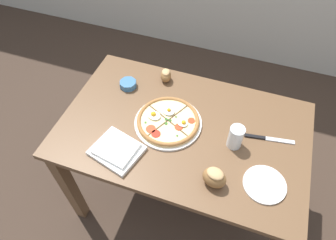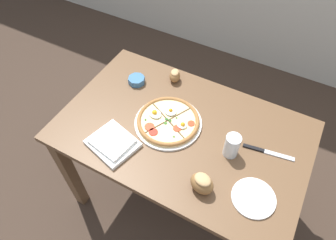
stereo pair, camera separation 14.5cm
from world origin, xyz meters
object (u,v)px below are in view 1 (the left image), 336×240
Objects in this scene: knife_main at (269,139)px; side_saucer at (265,184)px; pizza at (168,121)px; water_glass at (235,138)px; bread_piece_near at (166,75)px; dining_table at (182,141)px; ramekin_bowl at (128,84)px; napkin_folded at (117,150)px; bread_piece_mid at (214,177)px.

knife_main is 1.28× the size of side_saucer.
water_glass reaches higher than pizza.
dining_table is at bearing -56.07° from bread_piece_near.
ramekin_bowl is 0.78m from knife_main.
water_glass is at bearing 23.69° from napkin_folded.
bread_piece_near is (-0.11, 0.29, 0.02)m from pizza.
water_glass is (0.49, 0.22, 0.04)m from napkin_folded.
water_glass is 0.65× the size of side_saucer.
knife_main is at bearing -7.57° from ramekin_bowl.
knife_main is at bearing -20.13° from bread_piece_near.
pizza is (-0.08, -0.00, 0.14)m from dining_table.
napkin_folded is at bearing 179.26° from bread_piece_mid.
bread_piece_near is (0.05, 0.52, 0.02)m from napkin_folded.
dining_table is 10.17× the size of bread_piece_mid.
napkin_folded is (0.12, -0.40, -0.00)m from ramekin_bowl.
dining_table is at bearing 43.67° from napkin_folded.
dining_table is 0.42m from knife_main.
ramekin_bowl is at bearing 107.13° from napkin_folded.
knife_main is (0.77, -0.10, -0.01)m from ramekin_bowl.
bread_piece_mid reaches higher than dining_table.
pizza is 2.77× the size of water_glass.
knife_main is 0.18m from water_glass.
bread_piece_mid reaches higher than pizza.
napkin_folded is 2.72× the size of bread_piece_near.
water_glass reaches higher than side_saucer.
water_glass is at bearing 135.78° from side_saucer.
ramekin_bowl is (-0.37, 0.17, 0.14)m from dining_table.
side_saucer is at bearing -44.22° from water_glass.
bread_piece_near is 0.66m from bread_piece_mid.
water_glass reaches higher than dining_table.
side_saucer is at bearing -23.91° from ramekin_bowl.
ramekin_bowl is 0.42m from napkin_folded.
pizza is at bearing 177.50° from water_glass.
water_glass is (0.04, 0.22, 0.00)m from bread_piece_mid.
dining_table is 6.58× the size of side_saucer.
bread_piece_near is (-0.19, 0.29, 0.15)m from dining_table.
pizza is 0.52m from side_saucer.
pizza is 0.34m from ramekin_bowl.
bread_piece_near is at bearing 127.35° from bread_piece_mid.
napkin_folded is at bearing -175.12° from side_saucer.
bread_piece_mid is at bearing -100.66° from water_glass.
dining_table is 0.16m from pizza.
bread_piece_near reaches higher than knife_main.
pizza is 1.31× the size of napkin_folded.
bread_piece_mid is (0.29, -0.24, 0.03)m from pizza.
water_glass is at bearing -159.50° from knife_main.
water_glass reaches higher than bread_piece_mid.
ramekin_bowl is at bearing 156.09° from side_saucer.
pizza is at bearing -30.76° from ramekin_bowl.
bread_piece_mid is at bearing -130.90° from knife_main.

